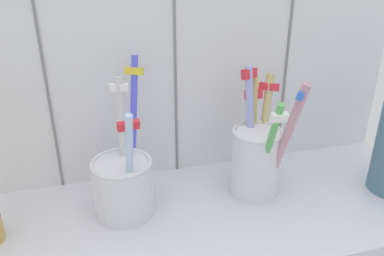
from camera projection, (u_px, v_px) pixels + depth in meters
counter_slab at (198, 220)px, 47.61cm from camera, size 64.00×22.00×2.00cm
tile_wall_back at (173, 25)px, 49.04cm from camera, size 64.00×2.20×45.00cm
toothbrush_cup_left at (124, 181)px, 45.97cm from camera, size 7.67×10.78×17.78cm
toothbrush_cup_right at (257, 155)px, 49.52cm from camera, size 7.44×10.78×16.39cm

